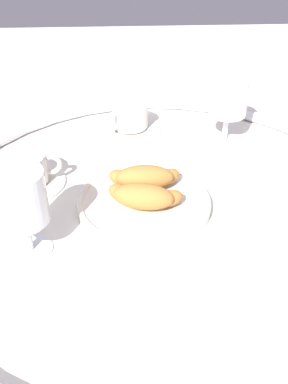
{
  "coord_description": "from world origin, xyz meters",
  "views": [
    {
      "loc": [
        -0.06,
        -0.6,
        0.47
      ],
      "look_at": [
        -0.03,
        0.0,
        0.03
      ],
      "focal_mm": 41.44,
      "sensor_mm": 36.0,
      "label": 1
    }
  ],
  "objects_px": {
    "croissant_large": "(144,196)",
    "coffee_cup_near": "(130,119)",
    "pastry_plate": "(144,201)",
    "juice_glass_right": "(21,202)",
    "juice_glass_left": "(229,98)",
    "sugar_packet": "(196,300)",
    "coffee_cup_far": "(27,172)",
    "croissant_small": "(145,177)"
  },
  "relations": [
    {
      "from": "croissant_large",
      "to": "coffee_cup_near",
      "type": "bearing_deg",
      "value": 92.84
    },
    {
      "from": "pastry_plate",
      "to": "juice_glass_right",
      "type": "height_order",
      "value": "juice_glass_right"
    },
    {
      "from": "croissant_large",
      "to": "juice_glass_right",
      "type": "height_order",
      "value": "juice_glass_right"
    },
    {
      "from": "juice_glass_left",
      "to": "croissant_large",
      "type": "bearing_deg",
      "value": -126.61
    },
    {
      "from": "sugar_packet",
      "to": "coffee_cup_far",
      "type": "bearing_deg",
      "value": 89.05
    },
    {
      "from": "croissant_small",
      "to": "sugar_packet",
      "type": "bearing_deg",
      "value": -76.83
    },
    {
      "from": "pastry_plate",
      "to": "juice_glass_left",
      "type": "relative_size",
      "value": 1.62
    },
    {
      "from": "coffee_cup_near",
      "to": "juice_glass_left",
      "type": "relative_size",
      "value": 0.97
    },
    {
      "from": "coffee_cup_far",
      "to": "sugar_packet",
      "type": "relative_size",
      "value": 2.72
    },
    {
      "from": "juice_glass_right",
      "to": "coffee_cup_far",
      "type": "bearing_deg",
      "value": 99.55
    },
    {
      "from": "croissant_small",
      "to": "juice_glass_right",
      "type": "distance_m",
      "value": 0.23
    },
    {
      "from": "croissant_large",
      "to": "coffee_cup_far",
      "type": "xyz_separation_m",
      "value": [
        -0.21,
        0.1,
        -0.01
      ]
    },
    {
      "from": "coffee_cup_far",
      "to": "juice_glass_right",
      "type": "bearing_deg",
      "value": -80.45
    },
    {
      "from": "coffee_cup_near",
      "to": "coffee_cup_far",
      "type": "xyz_separation_m",
      "value": [
        -0.19,
        -0.2,
        0.0
      ]
    },
    {
      "from": "pastry_plate",
      "to": "sugar_packet",
      "type": "relative_size",
      "value": 4.54
    },
    {
      "from": "juice_glass_right",
      "to": "sugar_packet",
      "type": "xyz_separation_m",
      "value": [
        0.24,
        -0.11,
        -0.09
      ]
    },
    {
      "from": "pastry_plate",
      "to": "croissant_small",
      "type": "relative_size",
      "value": 1.66
    },
    {
      "from": "pastry_plate",
      "to": "croissant_small",
      "type": "distance_m",
      "value": 0.04
    },
    {
      "from": "sugar_packet",
      "to": "croissant_large",
      "type": "bearing_deg",
      "value": 64.28
    },
    {
      "from": "juice_glass_right",
      "to": "juice_glass_left",
      "type": "bearing_deg",
      "value": 41.97
    },
    {
      "from": "croissant_large",
      "to": "coffee_cup_far",
      "type": "height_order",
      "value": "croissant_large"
    },
    {
      "from": "croissant_large",
      "to": "coffee_cup_near",
      "type": "relative_size",
      "value": 0.99
    },
    {
      "from": "pastry_plate",
      "to": "coffee_cup_near",
      "type": "height_order",
      "value": "coffee_cup_near"
    },
    {
      "from": "coffee_cup_near",
      "to": "coffee_cup_far",
      "type": "distance_m",
      "value": 0.28
    },
    {
      "from": "juice_glass_right",
      "to": "croissant_large",
      "type": "bearing_deg",
      "value": 23.28
    },
    {
      "from": "pastry_plate",
      "to": "coffee_cup_far",
      "type": "height_order",
      "value": "coffee_cup_far"
    },
    {
      "from": "pastry_plate",
      "to": "juice_glass_right",
      "type": "relative_size",
      "value": 1.62
    },
    {
      "from": "juice_glass_left",
      "to": "juice_glass_right",
      "type": "bearing_deg",
      "value": -138.03
    },
    {
      "from": "croissant_small",
      "to": "juice_glass_left",
      "type": "relative_size",
      "value": 0.98
    },
    {
      "from": "juice_glass_left",
      "to": "juice_glass_right",
      "type": "relative_size",
      "value": 1.0
    },
    {
      "from": "coffee_cup_near",
      "to": "coffee_cup_far",
      "type": "bearing_deg",
      "value": -133.18
    },
    {
      "from": "juice_glass_left",
      "to": "coffee_cup_far",
      "type": "bearing_deg",
      "value": -159.19
    },
    {
      "from": "juice_glass_left",
      "to": "pastry_plate",
      "type": "bearing_deg",
      "value": -129.18
    },
    {
      "from": "croissant_small",
      "to": "coffee_cup_near",
      "type": "bearing_deg",
      "value": 94.44
    },
    {
      "from": "croissant_large",
      "to": "croissant_small",
      "type": "bearing_deg",
      "value": 85.52
    },
    {
      "from": "coffee_cup_near",
      "to": "juice_glass_left",
      "type": "bearing_deg",
      "value": -15.27
    },
    {
      "from": "croissant_large",
      "to": "croissant_small",
      "type": "height_order",
      "value": "same"
    },
    {
      "from": "sugar_packet",
      "to": "juice_glass_left",
      "type": "bearing_deg",
      "value": 30.42
    },
    {
      "from": "croissant_small",
      "to": "coffee_cup_far",
      "type": "relative_size",
      "value": 1.01
    },
    {
      "from": "pastry_plate",
      "to": "juice_glass_right",
      "type": "bearing_deg",
      "value": -150.65
    },
    {
      "from": "coffee_cup_far",
      "to": "juice_glass_right",
      "type": "height_order",
      "value": "juice_glass_right"
    },
    {
      "from": "coffee_cup_far",
      "to": "juice_glass_right",
      "type": "distance_m",
      "value": 0.19
    }
  ]
}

